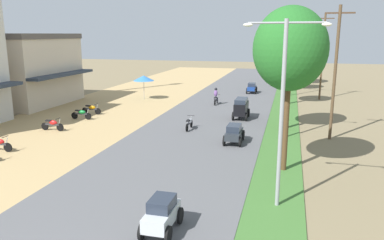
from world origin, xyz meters
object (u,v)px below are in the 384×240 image
object	(u,v)px
utility_pole_near	(322,56)
car_hatchback_silver	(162,213)
parked_motorbike_fourth	(53,124)
parked_motorbike_sixth	(92,109)
motorbike_ahead_second	(189,123)
median_tree_nearest	(290,49)
median_tree_fifth	(291,41)
median_tree_second	(289,57)
car_van_black	(241,107)
utility_pole_far	(335,71)
parked_motorbike_fifth	(81,113)
streetlamp_far	(289,56)
median_tree_fourth	(287,43)
motorbike_ahead_third	(216,97)
streetlamp_near	(282,102)
median_tree_third	(288,45)
streetlamp_mid	(287,73)
vendor_umbrella	(144,78)
car_sedan_charcoal	(234,133)
car_sedan_blue	(252,87)

from	to	relation	value
utility_pole_near	car_hatchback_silver	bearing A→B (deg)	-103.29
parked_motorbike_fourth	car_hatchback_silver	bearing A→B (deg)	-43.22
parked_motorbike_sixth	motorbike_ahead_second	world-z (taller)	motorbike_ahead_second
median_tree_nearest	median_tree_fifth	bearing A→B (deg)	90.05
median_tree_second	car_van_black	xyz separation A→B (m)	(-3.54, 2.41, -4.25)
parked_motorbike_fourth	utility_pole_far	xyz separation A→B (m)	(19.10, 2.92, 3.95)
parked_motorbike_fifth	median_tree_nearest	bearing A→B (deg)	-25.94
median_tree_fifth	streetlamp_far	distance (m)	10.64
utility_pole_far	median_tree_fourth	bearing A→B (deg)	98.74
median_tree_second	motorbike_ahead_second	bearing A→B (deg)	-162.09
utility_pole_far	motorbike_ahead_third	bearing A→B (deg)	133.67
streetlamp_near	utility_pole_near	bearing A→B (deg)	82.94
parked_motorbike_fifth	parked_motorbike_sixth	distance (m)	2.04
median_tree_fourth	median_tree_third	bearing A→B (deg)	-89.20
parked_motorbike_sixth	motorbike_ahead_third	bearing A→B (deg)	37.09
median_tree_nearest	motorbike_ahead_third	size ratio (longest dim) A/B	4.51
median_tree_fifth	streetlamp_mid	xyz separation A→B (m)	(-0.14, -28.74, -1.47)
parked_motorbike_fifth	vendor_umbrella	bearing A→B (deg)	82.84
median_tree_nearest	streetlamp_far	xyz separation A→B (m)	(-0.17, 24.46, -1.59)
car_van_black	car_sedan_charcoal	bearing A→B (deg)	-86.20
parked_motorbike_fourth	parked_motorbike_fifth	size ratio (longest dim) A/B	1.00
utility_pole_far	car_sedan_charcoal	xyz separation A→B (m)	(-6.03, -2.79, -3.76)
median_tree_nearest	car_sedan_blue	xyz separation A→B (m)	(-4.20, 25.48, -5.39)
parked_motorbike_fourth	utility_pole_near	world-z (taller)	utility_pole_near
car_hatchback_silver	parked_motorbike_fourth	bearing A→B (deg)	136.78
parked_motorbike_fifth	motorbike_ahead_second	distance (m)	9.43
utility_pole_far	car_hatchback_silver	distance (m)	16.40
parked_motorbike_fifth	median_tree_second	xyz separation A→B (m)	(16.08, 1.10, 4.73)
parked_motorbike_sixth	vendor_umbrella	size ratio (longest dim) A/B	0.71
vendor_umbrella	car_van_black	world-z (taller)	vendor_umbrella
parked_motorbike_fifth	vendor_umbrella	distance (m)	10.66
median_tree_nearest	median_tree_fourth	size ratio (longest dim) A/B	1.07
utility_pole_near	car_sedan_charcoal	xyz separation A→B (m)	(-6.40, -19.01, -3.91)
vendor_umbrella	parked_motorbike_sixth	bearing A→B (deg)	-100.36
motorbike_ahead_third	vendor_umbrella	bearing A→B (deg)	171.68
parked_motorbike_sixth	car_sedan_charcoal	distance (m)	14.44
median_tree_nearest	median_tree_third	world-z (taller)	median_tree_nearest
parked_motorbike_sixth	car_sedan_charcoal	size ratio (longest dim) A/B	0.80
median_tree_nearest	median_tree_third	distance (m)	18.89
parked_motorbike_fourth	car_sedan_charcoal	world-z (taller)	car_sedan_charcoal
median_tree_fourth	utility_pole_far	distance (m)	21.89
parked_motorbike_sixth	motorbike_ahead_third	size ratio (longest dim) A/B	1.00
median_tree_third	streetlamp_far	size ratio (longest dim) A/B	0.93
parked_motorbike_sixth	car_sedan_charcoal	world-z (taller)	car_sedan_charcoal
parked_motorbike_sixth	utility_pole_far	bearing A→B (deg)	-8.72
streetlamp_mid	car_sedan_charcoal	distance (m)	5.19
streetlamp_far	median_tree_third	bearing A→B (deg)	-91.67
utility_pole_far	car_van_black	world-z (taller)	utility_pole_far
median_tree_nearest	car_hatchback_silver	world-z (taller)	median_tree_nearest
vendor_umbrella	median_tree_nearest	bearing A→B (deg)	-50.89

